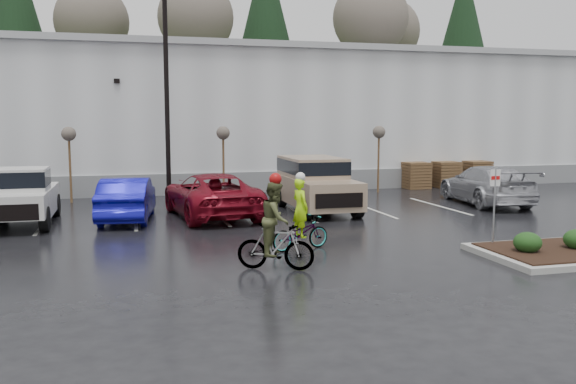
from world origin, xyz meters
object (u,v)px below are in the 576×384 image
object	(u,v)px
sapling_east	(379,136)
cyclist_hivis	(300,226)
sapling_west	(69,138)
car_red	(211,195)
pallet_stack_a	(416,175)
pallet_stack_b	(446,174)
pallet_stack_c	(477,174)
fire_lane_sign	(494,198)
cyclist_olive	(276,235)
suv_tan	(317,185)
pickup_white	(22,195)
car_blue	(127,199)
car_far_silver	(486,185)
sapling_mid	(223,137)
lamppost	(166,66)

from	to	relation	value
sapling_east	cyclist_hivis	bearing A→B (deg)	-122.30
sapling_west	sapling_east	bearing A→B (deg)	0.00
car_red	pallet_stack_a	bearing A→B (deg)	-157.47
pallet_stack_b	pallet_stack_c	bearing A→B (deg)	0.00
pallet_stack_a	fire_lane_sign	world-z (taller)	fire_lane_sign
cyclist_olive	cyclist_hivis	bearing A→B (deg)	-6.76
suv_tan	pallet_stack_c	bearing A→B (deg)	29.52
sapling_west	pickup_white	size ratio (longest dim) A/B	0.62
car_blue	car_far_silver	xyz separation A→B (m)	(14.43, 0.32, 0.05)
fire_lane_sign	car_blue	distance (m)	12.18
sapling_mid	car_far_silver	size ratio (longest dim) A/B	0.58
lamppost	pallet_stack_a	size ratio (longest dim) A/B	6.83
sapling_east	car_blue	xyz separation A→B (m)	(-11.73, -5.25, -1.97)
sapling_mid	suv_tan	xyz separation A→B (m)	(2.75, -5.08, -1.70)
sapling_west	pallet_stack_c	size ratio (longest dim) A/B	2.37
pickup_white	cyclist_olive	xyz separation A→B (m)	(6.72, -8.38, -0.14)
pallet_stack_a	cyclist_olive	size ratio (longest dim) A/B	0.59
lamppost	sapling_west	world-z (taller)	lamppost
fire_lane_sign	pickup_white	xyz separation A→B (m)	(-12.97, 7.72, -0.43)
fire_lane_sign	cyclist_hivis	size ratio (longest dim) A/B	1.04
car_blue	pallet_stack_a	bearing A→B (deg)	-149.16
cyclist_hivis	sapling_east	bearing A→B (deg)	-48.89
sapling_east	fire_lane_sign	xyz separation A→B (m)	(-2.20, -12.80, -1.32)
pallet_stack_b	cyclist_olive	xyz separation A→B (m)	(-12.64, -14.46, 0.16)
car_blue	car_red	size ratio (longest dim) A/B	0.80
sapling_mid	fire_lane_sign	size ratio (longest dim) A/B	1.45
pallet_stack_b	fire_lane_sign	xyz separation A→B (m)	(-6.40, -13.80, 0.73)
cyclist_olive	sapling_mid	bearing A→B (deg)	20.14
sapling_east	fire_lane_sign	bearing A→B (deg)	-99.75
sapling_west	car_red	bearing A→B (deg)	-45.15
sapling_east	car_far_silver	bearing A→B (deg)	-61.27
sapling_east	pallet_stack_c	bearing A→B (deg)	9.46
fire_lane_sign	car_far_silver	xyz separation A→B (m)	(4.90, 7.88, -0.60)
sapling_east	pickup_white	size ratio (longest dim) A/B	0.62
lamppost	fire_lane_sign	xyz separation A→B (m)	(7.80, -11.80, -4.28)
car_red	cyclist_olive	distance (m)	8.23
sapling_east	pallet_stack_a	world-z (taller)	sapling_east
car_far_silver	cyclist_hivis	bearing A→B (deg)	40.78
pallet_stack_b	sapling_west	bearing A→B (deg)	-176.86
sapling_mid	car_blue	distance (m)	7.03
pallet_stack_a	car_blue	xyz separation A→B (m)	(-14.23, -6.25, 0.08)
cyclist_hivis	fire_lane_sign	bearing A→B (deg)	-120.97
car_red	suv_tan	xyz separation A→B (m)	(4.05, 0.15, 0.24)
car_blue	suv_tan	distance (m)	7.00
pallet_stack_c	car_far_silver	world-z (taller)	car_far_silver
lamppost	sapling_east	size ratio (longest dim) A/B	2.88
lamppost	sapling_west	xyz separation A→B (m)	(-4.00, 1.00, -2.96)
car_far_silver	fire_lane_sign	bearing A→B (deg)	65.49
lamppost	pickup_white	distance (m)	8.09
car_red	fire_lane_sign	bearing A→B (deg)	124.68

